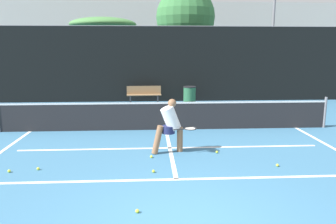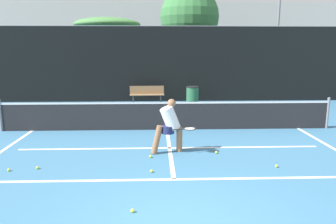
% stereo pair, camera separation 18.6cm
% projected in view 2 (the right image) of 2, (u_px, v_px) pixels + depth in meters
% --- Properties ---
extents(court_baseline_near, '(11.00, 0.10, 0.01)m').
position_uv_depth(court_baseline_near, '(174.00, 179.00, 6.89)').
color(court_baseline_near, white).
rests_on(court_baseline_near, ground).
extents(court_service_line, '(8.25, 0.10, 0.01)m').
position_uv_depth(court_service_line, '(170.00, 148.00, 9.05)').
color(court_service_line, white).
rests_on(court_service_line, ground).
extents(court_center_mark, '(0.10, 4.28, 0.01)m').
position_uv_depth(court_center_mark, '(170.00, 149.00, 8.99)').
color(court_center_mark, white).
rests_on(court_center_mark, ground).
extents(court_sideline_left, '(0.10, 5.28, 0.01)m').
position_uv_depth(court_sideline_left, '(3.00, 150.00, 8.83)').
color(court_sideline_left, white).
rests_on(court_sideline_left, ground).
extents(court_sideline_right, '(0.10, 5.28, 0.01)m').
position_uv_depth(court_sideline_right, '(331.00, 147.00, 9.15)').
color(court_sideline_right, white).
rests_on(court_sideline_right, ground).
extents(net, '(11.09, 0.09, 1.07)m').
position_uv_depth(net, '(167.00, 115.00, 10.99)').
color(net, slate).
rests_on(net, ground).
extents(fence_back, '(24.00, 0.06, 3.80)m').
position_uv_depth(fence_back, '(163.00, 64.00, 16.62)').
color(fence_back, black).
rests_on(fence_back, ground).
extents(player_practicing, '(1.24, 0.55, 1.44)m').
position_uv_depth(player_practicing, '(170.00, 124.00, 8.54)').
color(player_practicing, '#8C6042').
rests_on(player_practicing, ground).
extents(tennis_ball_scattered_1, '(0.07, 0.07, 0.07)m').
position_uv_depth(tennis_ball_scattered_1, '(277.00, 166.00, 7.58)').
color(tennis_ball_scattered_1, '#D1E033').
rests_on(tennis_ball_scattered_1, ground).
extents(tennis_ball_scattered_3, '(0.07, 0.07, 0.07)m').
position_uv_depth(tennis_ball_scattered_3, '(132.00, 211.00, 5.50)').
color(tennis_ball_scattered_3, '#D1E033').
rests_on(tennis_ball_scattered_3, ground).
extents(tennis_ball_scattered_4, '(0.07, 0.07, 0.07)m').
position_uv_depth(tennis_ball_scattered_4, '(37.00, 168.00, 7.48)').
color(tennis_ball_scattered_4, '#D1E033').
rests_on(tennis_ball_scattered_4, ground).
extents(tennis_ball_scattered_5, '(0.07, 0.07, 0.07)m').
position_uv_depth(tennis_ball_scattered_5, '(9.00, 170.00, 7.34)').
color(tennis_ball_scattered_5, '#D1E033').
rests_on(tennis_ball_scattered_5, ground).
extents(tennis_ball_scattered_6, '(0.07, 0.07, 0.07)m').
position_uv_depth(tennis_ball_scattered_6, '(216.00, 152.00, 8.58)').
color(tennis_ball_scattered_6, '#D1E033').
rests_on(tennis_ball_scattered_6, ground).
extents(tennis_ball_scattered_7, '(0.07, 0.07, 0.07)m').
position_uv_depth(tennis_ball_scattered_7, '(151.00, 171.00, 7.27)').
color(tennis_ball_scattered_7, '#D1E033').
rests_on(tennis_ball_scattered_7, ground).
extents(tennis_ball_scattered_8, '(0.07, 0.07, 0.07)m').
position_uv_depth(tennis_ball_scattered_8, '(150.00, 157.00, 8.24)').
color(tennis_ball_scattered_8, '#D1E033').
rests_on(tennis_ball_scattered_8, ground).
extents(courtside_bench, '(1.71, 0.45, 0.86)m').
position_uv_depth(courtside_bench, '(147.00, 94.00, 16.22)').
color(courtside_bench, olive).
rests_on(courtside_bench, ground).
extents(trash_bin, '(0.63, 0.63, 0.87)m').
position_uv_depth(trash_bin, '(192.00, 95.00, 16.00)').
color(trash_bin, '#28603D').
rests_on(trash_bin, ground).
extents(parked_car, '(1.78, 4.35, 1.50)m').
position_uv_depth(parked_car, '(241.00, 83.00, 19.67)').
color(parked_car, '#B7B7BC').
rests_on(parked_car, ground).
extents(floodlight_mast, '(1.10, 0.24, 8.73)m').
position_uv_depth(floodlight_mast, '(279.00, 5.00, 21.79)').
color(floodlight_mast, slate).
rests_on(floodlight_mast, ground).
extents(tree_west, '(4.18, 4.18, 4.60)m').
position_uv_depth(tree_west, '(107.00, 25.00, 20.70)').
color(tree_west, brown).
rests_on(tree_west, ground).
extents(tree_mid, '(3.65, 3.65, 6.42)m').
position_uv_depth(tree_mid, '(190.00, 17.00, 20.32)').
color(tree_mid, brown).
rests_on(tree_mid, ground).
extents(building_far, '(36.00, 2.40, 6.84)m').
position_uv_depth(building_far, '(160.00, 40.00, 31.32)').
color(building_far, '#B2ADA3').
rests_on(building_far, ground).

